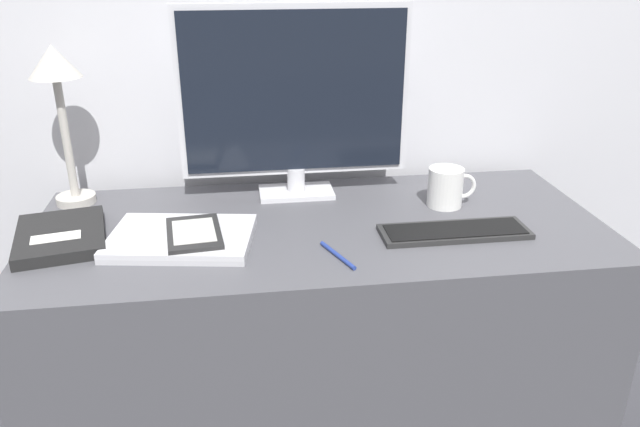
# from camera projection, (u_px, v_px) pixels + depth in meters

# --- Properties ---
(desk) EXTENTS (1.32, 0.59, 0.70)m
(desk) POSITION_uv_depth(u_px,v_px,m) (320.00, 350.00, 1.59)
(desk) COLOR #4C4C51
(desk) RESTS_ON ground_plane
(monitor) EXTENTS (0.57, 0.11, 0.47)m
(monitor) POSITION_uv_depth(u_px,v_px,m) (295.00, 99.00, 1.52)
(monitor) COLOR silver
(monitor) RESTS_ON desk
(keyboard) EXTENTS (0.33, 0.11, 0.01)m
(keyboard) POSITION_uv_depth(u_px,v_px,m) (454.00, 231.00, 1.39)
(keyboard) COLOR #282828
(keyboard) RESTS_ON desk
(laptop) EXTENTS (0.33, 0.26, 0.02)m
(laptop) POSITION_uv_depth(u_px,v_px,m) (181.00, 238.00, 1.35)
(laptop) COLOR #BCBCC1
(laptop) RESTS_ON desk
(ereader) EXTENTS (0.13, 0.18, 0.01)m
(ereader) POSITION_uv_depth(u_px,v_px,m) (194.00, 233.00, 1.34)
(ereader) COLOR black
(ereader) RESTS_ON laptop
(desk_lamp) EXTENTS (0.12, 0.12, 0.39)m
(desk_lamp) POSITION_uv_depth(u_px,v_px,m) (58.00, 87.00, 1.45)
(desk_lamp) COLOR #BCB7AD
(desk_lamp) RESTS_ON desk
(notebook) EXTENTS (0.23, 0.27, 0.03)m
(notebook) POSITION_uv_depth(u_px,v_px,m) (61.00, 236.00, 1.36)
(notebook) COLOR black
(notebook) RESTS_ON desk
(coffee_mug) EXTENTS (0.12, 0.09, 0.10)m
(coffee_mug) POSITION_uv_depth(u_px,v_px,m) (446.00, 187.00, 1.53)
(coffee_mug) COLOR white
(coffee_mug) RESTS_ON desk
(pen) EXTENTS (0.06, 0.13, 0.01)m
(pen) POSITION_uv_depth(u_px,v_px,m) (338.00, 255.00, 1.29)
(pen) COLOR navy
(pen) RESTS_ON desk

